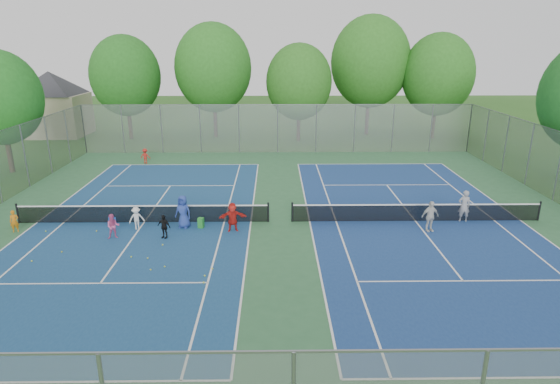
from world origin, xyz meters
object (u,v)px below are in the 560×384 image
Objects in this scene: instructor at (464,206)px; net_left at (143,214)px; ball_hopper at (201,223)px; ball_crate at (112,221)px; net_right at (416,213)px.

net_left is at bearing 2.78° from instructor.
instructor is at bearing 3.02° from ball_hopper.
ball_hopper is at bearing -8.01° from ball_crate.
ball_crate is 4.67m from ball_hopper.
net_left is 24.55× the size of ball_hopper.
ball_crate is at bearing 171.99° from ball_hopper.
ball_hopper is 0.31× the size of instructor.
ball_crate is (-15.59, -0.11, -0.30)m from net_right.
instructor is at bearing -0.19° from net_left.
net_right reaches higher than ball_crate.
net_right is 35.91× the size of ball_crate.
net_right is (14.00, 0.00, 0.00)m from net_left.
net_left and net_right have the same top height.
instructor is at bearing 0.17° from ball_crate.
instructor reaches higher than ball_hopper.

